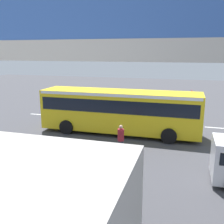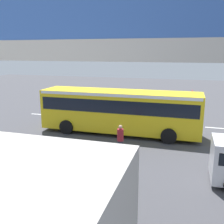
{
  "view_description": "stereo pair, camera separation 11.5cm",
  "coord_description": "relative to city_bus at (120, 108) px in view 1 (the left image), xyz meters",
  "views": [
    {
      "loc": [
        -5.4,
        17.85,
        5.93
      ],
      "look_at": [
        -0.26,
        0.18,
        1.6
      ],
      "focal_mm": 41.5,
      "sensor_mm": 36.0,
      "label": 1
    },
    {
      "loc": [
        -5.51,
        17.82,
        5.93
      ],
      "look_at": [
        -0.26,
        0.18,
        1.6
      ],
      "focal_mm": 41.5,
      "sensor_mm": 36.0,
      "label": 2
    }
  ],
  "objects": [
    {
      "name": "pedestrian_overpass",
      "position": [
        0.79,
        10.8,
        3.55
      ],
      "size": [
        26.47,
        2.6,
        7.3
      ],
      "color": "#B2ADA5",
      "rests_on": "ground"
    },
    {
      "name": "ground",
      "position": [
        0.79,
        -0.05,
        -1.88
      ],
      "size": [
        80.0,
        80.0,
        0.0
      ],
      "primitive_type": "plane",
      "color": "#424247"
    },
    {
      "name": "lane_dash_left",
      "position": [
        -3.21,
        -3.44,
        -1.88
      ],
      "size": [
        2.0,
        0.2,
        0.01
      ],
      "primitive_type": "cube",
      "color": "silver",
      "rests_on": "ground"
    },
    {
      "name": "lane_dash_leftmost",
      "position": [
        -7.21,
        -3.44,
        -1.88
      ],
      "size": [
        2.0,
        0.2,
        0.01
      ],
      "primitive_type": "cube",
      "color": "silver",
      "rests_on": "ground"
    },
    {
      "name": "lane_dash_rightmost",
      "position": [
        8.79,
        -3.44,
        -1.88
      ],
      "size": [
        2.0,
        0.2,
        0.01
      ],
      "primitive_type": "cube",
      "color": "silver",
      "rests_on": "ground"
    },
    {
      "name": "traffic_sign",
      "position": [
        -5.03,
        -4.37,
        0.01
      ],
      "size": [
        0.08,
        0.6,
        2.8
      ],
      "color": "slate",
      "rests_on": "ground"
    },
    {
      "name": "pedestrian",
      "position": [
        -1.1,
        3.93,
        -1.0
      ],
      "size": [
        0.38,
        0.38,
        1.79
      ],
      "color": "#2D2D38",
      "rests_on": "ground"
    },
    {
      "name": "city_bus",
      "position": [
        0.0,
        0.0,
        0.0
      ],
      "size": [
        11.54,
        2.85,
        3.15
      ],
      "color": "yellow",
      "rests_on": "ground"
    },
    {
      "name": "lane_dash_right",
      "position": [
        4.79,
        -3.44,
        -1.88
      ],
      "size": [
        2.0,
        0.2,
        0.01
      ],
      "primitive_type": "cube",
      "color": "silver",
      "rests_on": "ground"
    },
    {
      "name": "lane_dash_centre",
      "position": [
        0.79,
        -3.44,
        -1.88
      ],
      "size": [
        2.0,
        0.2,
        0.01
      ],
      "primitive_type": "cube",
      "color": "silver",
      "rests_on": "ground"
    }
  ]
}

